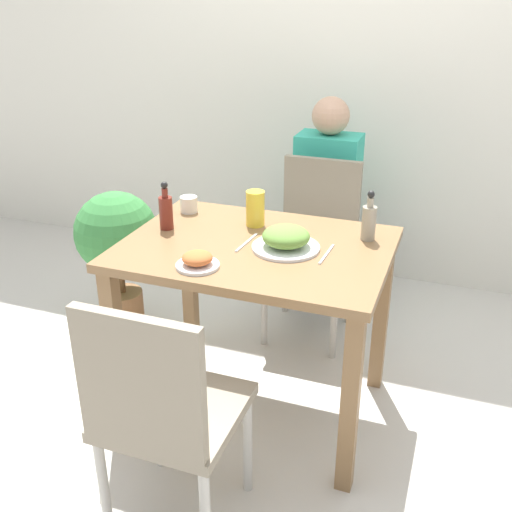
{
  "coord_description": "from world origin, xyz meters",
  "views": [
    {
      "loc": [
        0.73,
        -2.01,
        1.71
      ],
      "look_at": [
        0.0,
        0.0,
        0.72
      ],
      "focal_mm": 42.0,
      "sensor_mm": 36.0,
      "label": 1
    }
  ],
  "objects_px": {
    "chair_near": "(162,409)",
    "juice_glass": "(255,208)",
    "chair_far": "(314,239)",
    "condiment_bottle": "(369,221)",
    "food_plate": "(286,239)",
    "side_plate": "(197,261)",
    "person_figure": "(326,204)",
    "sauce_bottle": "(166,211)",
    "potted_plant_left": "(117,243)",
    "drink_cup": "(189,204)"
  },
  "relations": [
    {
      "from": "drink_cup",
      "to": "juice_glass",
      "type": "distance_m",
      "value": 0.34
    },
    {
      "from": "food_plate",
      "to": "condiment_bottle",
      "type": "distance_m",
      "value": 0.34
    },
    {
      "from": "juice_glass",
      "to": "chair_far",
      "type": "bearing_deg",
      "value": 77.3
    },
    {
      "from": "side_plate",
      "to": "drink_cup",
      "type": "relative_size",
      "value": 2.06
    },
    {
      "from": "juice_glass",
      "to": "condiment_bottle",
      "type": "relative_size",
      "value": 0.74
    },
    {
      "from": "side_plate",
      "to": "sauce_bottle",
      "type": "xyz_separation_m",
      "value": [
        -0.28,
        0.29,
        0.05
      ]
    },
    {
      "from": "chair_near",
      "to": "side_plate",
      "type": "distance_m",
      "value": 0.55
    },
    {
      "from": "chair_near",
      "to": "juice_glass",
      "type": "bearing_deg",
      "value": -88.04
    },
    {
      "from": "chair_near",
      "to": "drink_cup",
      "type": "bearing_deg",
      "value": -69.37
    },
    {
      "from": "side_plate",
      "to": "juice_glass",
      "type": "xyz_separation_m",
      "value": [
        0.05,
        0.45,
        0.05
      ]
    },
    {
      "from": "side_plate",
      "to": "potted_plant_left",
      "type": "bearing_deg",
      "value": 140.96
    },
    {
      "from": "chair_far",
      "to": "sauce_bottle",
      "type": "relative_size",
      "value": 4.46
    },
    {
      "from": "condiment_bottle",
      "to": "person_figure",
      "type": "xyz_separation_m",
      "value": [
        -0.38,
        0.89,
        -0.27
      ]
    },
    {
      "from": "chair_far",
      "to": "condiment_bottle",
      "type": "xyz_separation_m",
      "value": [
        0.35,
        -0.54,
        0.34
      ]
    },
    {
      "from": "food_plate",
      "to": "juice_glass",
      "type": "bearing_deg",
      "value": 136.24
    },
    {
      "from": "chair_far",
      "to": "food_plate",
      "type": "distance_m",
      "value": 0.8
    },
    {
      "from": "drink_cup",
      "to": "condiment_bottle",
      "type": "relative_size",
      "value": 0.38
    },
    {
      "from": "food_plate",
      "to": "side_plate",
      "type": "distance_m",
      "value": 0.37
    },
    {
      "from": "chair_near",
      "to": "side_plate",
      "type": "bearing_deg",
      "value": -79.5
    },
    {
      "from": "chair_far",
      "to": "person_figure",
      "type": "relative_size",
      "value": 0.77
    },
    {
      "from": "person_figure",
      "to": "food_plate",
      "type": "bearing_deg",
      "value": -84.68
    },
    {
      "from": "food_plate",
      "to": "drink_cup",
      "type": "height_order",
      "value": "food_plate"
    },
    {
      "from": "chair_near",
      "to": "chair_far",
      "type": "relative_size",
      "value": 1.0
    },
    {
      "from": "drink_cup",
      "to": "chair_far",
      "type": "bearing_deg",
      "value": 47.45
    },
    {
      "from": "food_plate",
      "to": "sauce_bottle",
      "type": "distance_m",
      "value": 0.53
    },
    {
      "from": "side_plate",
      "to": "drink_cup",
      "type": "height_order",
      "value": "drink_cup"
    },
    {
      "from": "chair_far",
      "to": "juice_glass",
      "type": "bearing_deg",
      "value": -102.7
    },
    {
      "from": "food_plate",
      "to": "condiment_bottle",
      "type": "xyz_separation_m",
      "value": [
        0.28,
        0.2,
        0.04
      ]
    },
    {
      "from": "food_plate",
      "to": "potted_plant_left",
      "type": "bearing_deg",
      "value": 161.62
    },
    {
      "from": "chair_near",
      "to": "drink_cup",
      "type": "distance_m",
      "value": 1.07
    },
    {
      "from": "chair_far",
      "to": "condiment_bottle",
      "type": "relative_size",
      "value": 4.46
    },
    {
      "from": "chair_far",
      "to": "drink_cup",
      "type": "bearing_deg",
      "value": -132.55
    },
    {
      "from": "person_figure",
      "to": "side_plate",
      "type": "bearing_deg",
      "value": -96.24
    },
    {
      "from": "juice_glass",
      "to": "potted_plant_left",
      "type": "xyz_separation_m",
      "value": [
        -0.79,
        0.14,
        -0.33
      ]
    },
    {
      "from": "side_plate",
      "to": "condiment_bottle",
      "type": "distance_m",
      "value": 0.7
    },
    {
      "from": "chair_near",
      "to": "condiment_bottle",
      "type": "relative_size",
      "value": 4.46
    },
    {
      "from": "chair_far",
      "to": "person_figure",
      "type": "bearing_deg",
      "value": 94.73
    },
    {
      "from": "food_plate",
      "to": "side_plate",
      "type": "relative_size",
      "value": 1.66
    },
    {
      "from": "food_plate",
      "to": "side_plate",
      "type": "bearing_deg",
      "value": -132.92
    },
    {
      "from": "chair_far",
      "to": "side_plate",
      "type": "relative_size",
      "value": 5.71
    },
    {
      "from": "side_plate",
      "to": "sauce_bottle",
      "type": "bearing_deg",
      "value": 133.48
    },
    {
      "from": "food_plate",
      "to": "condiment_bottle",
      "type": "height_order",
      "value": "condiment_bottle"
    },
    {
      "from": "condiment_bottle",
      "to": "potted_plant_left",
      "type": "relative_size",
      "value": 0.26
    },
    {
      "from": "juice_glass",
      "to": "potted_plant_left",
      "type": "bearing_deg",
      "value": 169.92
    },
    {
      "from": "drink_cup",
      "to": "condiment_bottle",
      "type": "xyz_separation_m",
      "value": [
        0.81,
        -0.04,
        0.04
      ]
    },
    {
      "from": "chair_near",
      "to": "juice_glass",
      "type": "xyz_separation_m",
      "value": [
        -0.03,
        0.92,
        0.34
      ]
    },
    {
      "from": "condiment_bottle",
      "to": "potted_plant_left",
      "type": "distance_m",
      "value": 1.31
    },
    {
      "from": "side_plate",
      "to": "potted_plant_left",
      "type": "distance_m",
      "value": 0.99
    },
    {
      "from": "side_plate",
      "to": "potted_plant_left",
      "type": "relative_size",
      "value": 0.2
    },
    {
      "from": "sauce_bottle",
      "to": "potted_plant_left",
      "type": "xyz_separation_m",
      "value": [
        -0.46,
        0.3,
        -0.34
      ]
    }
  ]
}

